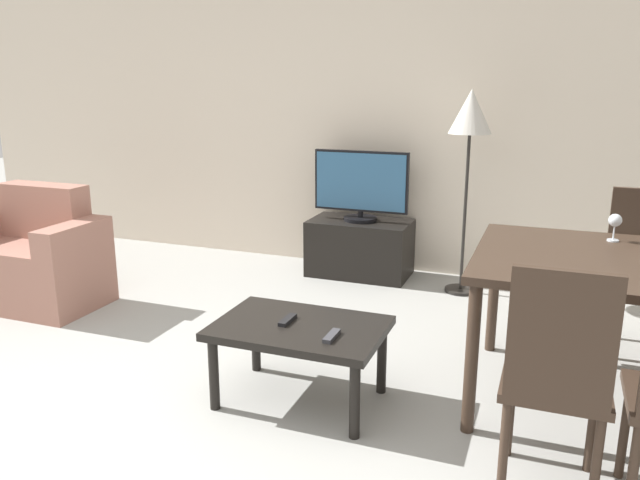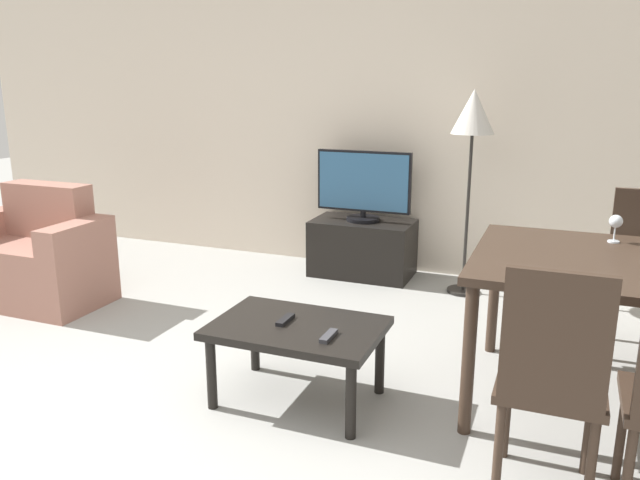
{
  "view_description": "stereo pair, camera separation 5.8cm",
  "coord_description": "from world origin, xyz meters",
  "px_view_note": "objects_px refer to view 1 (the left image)",
  "views": [
    {
      "loc": [
        1.78,
        -1.73,
        1.59
      ],
      "look_at": [
        0.49,
        1.67,
        0.65
      ],
      "focal_mm": 35.0,
      "sensor_mm": 36.0,
      "label": 1
    },
    {
      "loc": [
        1.84,
        -1.71,
        1.59
      ],
      "look_at": [
        0.49,
        1.67,
        0.65
      ],
      "focal_mm": 35.0,
      "sensor_mm": 36.0,
      "label": 2
    }
  ],
  "objects_px": {
    "tv": "(361,186)",
    "coffee_table": "(300,335)",
    "dining_table": "(612,275)",
    "wine_glass_left": "(615,222)",
    "floor_lamp": "(470,122)",
    "remote_secondary": "(332,336)",
    "dining_chair_far": "(640,262)",
    "armchair": "(32,260)",
    "remote_primary": "(288,320)",
    "tv_stand": "(360,248)",
    "dining_chair_near": "(557,373)"
  },
  "relations": [
    {
      "from": "armchair",
      "to": "tv_stand",
      "type": "bearing_deg",
      "value": 36.48
    },
    {
      "from": "dining_chair_near",
      "to": "remote_secondary",
      "type": "height_order",
      "value": "dining_chair_near"
    },
    {
      "from": "tv_stand",
      "to": "dining_chair_near",
      "type": "height_order",
      "value": "dining_chair_near"
    },
    {
      "from": "remote_secondary",
      "to": "armchair",
      "type": "bearing_deg",
      "value": 164.0
    },
    {
      "from": "tv_stand",
      "to": "remote_secondary",
      "type": "distance_m",
      "value": 2.31
    },
    {
      "from": "remote_primary",
      "to": "remote_secondary",
      "type": "relative_size",
      "value": 1.0
    },
    {
      "from": "dining_table",
      "to": "dining_chair_far",
      "type": "height_order",
      "value": "dining_chair_far"
    },
    {
      "from": "remote_secondary",
      "to": "tv_stand",
      "type": "bearing_deg",
      "value": 103.96
    },
    {
      "from": "dining_chair_far",
      "to": "tv_stand",
      "type": "bearing_deg",
      "value": 158.51
    },
    {
      "from": "tv_stand",
      "to": "dining_chair_near",
      "type": "relative_size",
      "value": 0.86
    },
    {
      "from": "tv_stand",
      "to": "dining_table",
      "type": "xyz_separation_m",
      "value": [
        1.76,
        -1.64,
        0.45
      ]
    },
    {
      "from": "armchair",
      "to": "floor_lamp",
      "type": "distance_m",
      "value": 3.32
    },
    {
      "from": "dining_table",
      "to": "dining_chair_near",
      "type": "xyz_separation_m",
      "value": [
        -0.22,
        -0.85,
        -0.15
      ]
    },
    {
      "from": "tv_stand",
      "to": "coffee_table",
      "type": "height_order",
      "value": "tv_stand"
    },
    {
      "from": "tv_stand",
      "to": "remote_primary",
      "type": "height_order",
      "value": "tv_stand"
    },
    {
      "from": "tv_stand",
      "to": "coffee_table",
      "type": "bearing_deg",
      "value": -80.69
    },
    {
      "from": "coffee_table",
      "to": "dining_chair_near",
      "type": "distance_m",
      "value": 1.26
    },
    {
      "from": "dining_chair_near",
      "to": "wine_glass_left",
      "type": "relative_size",
      "value": 6.58
    },
    {
      "from": "dining_chair_near",
      "to": "remote_secondary",
      "type": "xyz_separation_m",
      "value": [
        -0.99,
        0.26,
        -0.11
      ]
    },
    {
      "from": "armchair",
      "to": "tv_stand",
      "type": "relative_size",
      "value": 1.27
    },
    {
      "from": "coffee_table",
      "to": "floor_lamp",
      "type": "bearing_deg",
      "value": 75.64
    },
    {
      "from": "wine_glass_left",
      "to": "floor_lamp",
      "type": "bearing_deg",
      "value": 128.92
    },
    {
      "from": "armchair",
      "to": "wine_glass_left",
      "type": "bearing_deg",
      "value": 3.17
    },
    {
      "from": "coffee_table",
      "to": "remote_secondary",
      "type": "relative_size",
      "value": 5.58
    },
    {
      "from": "dining_chair_near",
      "to": "remote_secondary",
      "type": "bearing_deg",
      "value": 165.13
    },
    {
      "from": "tv",
      "to": "coffee_table",
      "type": "distance_m",
      "value": 2.19
    },
    {
      "from": "wine_glass_left",
      "to": "dining_chair_far",
      "type": "bearing_deg",
      "value": 67.78
    },
    {
      "from": "tv_stand",
      "to": "dining_table",
      "type": "distance_m",
      "value": 2.45
    },
    {
      "from": "tv",
      "to": "wine_glass_left",
      "type": "distance_m",
      "value": 2.2
    },
    {
      "from": "coffee_table",
      "to": "wine_glass_left",
      "type": "xyz_separation_m",
      "value": [
        1.43,
        0.85,
        0.51
      ]
    },
    {
      "from": "tv",
      "to": "remote_secondary",
      "type": "height_order",
      "value": "tv"
    },
    {
      "from": "dining_table",
      "to": "remote_primary",
      "type": "xyz_separation_m",
      "value": [
        -1.48,
        -0.48,
        -0.26
      ]
    },
    {
      "from": "tv",
      "to": "floor_lamp",
      "type": "bearing_deg",
      "value": -9.06
    },
    {
      "from": "tv",
      "to": "floor_lamp",
      "type": "xyz_separation_m",
      "value": [
        0.86,
        -0.14,
        0.54
      ]
    },
    {
      "from": "coffee_table",
      "to": "dining_chair_far",
      "type": "height_order",
      "value": "dining_chair_far"
    },
    {
      "from": "armchair",
      "to": "remote_secondary",
      "type": "xyz_separation_m",
      "value": [
        2.57,
        -0.74,
        0.1
      ]
    },
    {
      "from": "tv_stand",
      "to": "dining_chair_far",
      "type": "bearing_deg",
      "value": -21.49
    },
    {
      "from": "coffee_table",
      "to": "dining_chair_near",
      "type": "relative_size",
      "value": 0.87
    },
    {
      "from": "wine_glass_left",
      "to": "coffee_table",
      "type": "bearing_deg",
      "value": -149.32
    },
    {
      "from": "remote_primary",
      "to": "remote_secondary",
      "type": "bearing_deg",
      "value": -21.66
    },
    {
      "from": "tv",
      "to": "coffee_table",
      "type": "xyz_separation_m",
      "value": [
        0.35,
        -2.13,
        -0.39
      ]
    },
    {
      "from": "coffee_table",
      "to": "remote_primary",
      "type": "bearing_deg",
      "value": 172.01
    },
    {
      "from": "tv_stand",
      "to": "wine_glass_left",
      "type": "distance_m",
      "value": 2.28
    },
    {
      "from": "tv",
      "to": "dining_table",
      "type": "height_order",
      "value": "tv"
    },
    {
      "from": "remote_secondary",
      "to": "tv",
      "type": "bearing_deg",
      "value": 103.97
    },
    {
      "from": "floor_lamp",
      "to": "remote_primary",
      "type": "relative_size",
      "value": 10.16
    },
    {
      "from": "remote_secondary",
      "to": "dining_chair_far",
      "type": "bearing_deg",
      "value": 45.34
    },
    {
      "from": "armchair",
      "to": "coffee_table",
      "type": "relative_size",
      "value": 1.25
    },
    {
      "from": "coffee_table",
      "to": "remote_secondary",
      "type": "height_order",
      "value": "remote_secondary"
    },
    {
      "from": "tv",
      "to": "dining_chair_near",
      "type": "xyz_separation_m",
      "value": [
        1.54,
        -2.49,
        -0.22
      ]
    }
  ]
}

